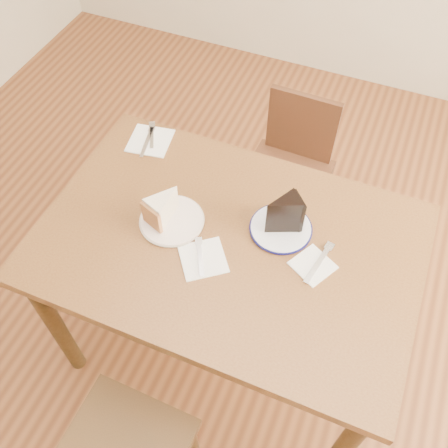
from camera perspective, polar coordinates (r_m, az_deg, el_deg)
ground at (r=2.23m, az=0.36°, el=-12.94°), size 4.00×4.00×0.00m
table at (r=1.66m, az=0.47°, el=-3.83°), size 1.20×0.80×0.75m
chair_far at (r=2.25m, az=7.47°, el=6.26°), size 0.37×0.37×0.73m
plate_cream at (r=1.62m, az=-5.98°, el=0.39°), size 0.20×0.20×0.01m
plate_navy at (r=1.60m, az=6.50°, el=-0.50°), size 0.19×0.19×0.01m
carrot_cake at (r=1.59m, az=-6.70°, el=1.95°), size 0.11×0.13×0.09m
chocolate_cake at (r=1.55m, az=6.53°, el=0.90°), size 0.13×0.12×0.12m
napkin_cream at (r=1.53m, az=-2.40°, el=-3.99°), size 0.19×0.19×0.00m
napkin_navy at (r=1.54m, az=10.11°, el=-4.66°), size 0.15×0.15×0.00m
napkin_spare at (r=1.88m, az=-8.45°, el=9.41°), size 0.17×0.17×0.00m
fork_cream at (r=1.53m, az=-2.74°, el=-3.74°), size 0.08×0.13×0.00m
knife_navy at (r=1.55m, az=10.77°, el=-4.36°), size 0.05×0.17×0.00m
fork_spare at (r=1.90m, az=-8.25°, el=10.02°), size 0.08×0.13×0.00m
knife_spare at (r=1.87m, az=-8.80°, el=9.27°), size 0.05×0.16×0.00m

